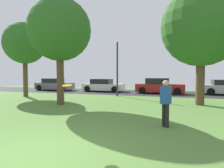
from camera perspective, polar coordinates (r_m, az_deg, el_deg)
The scene contains 11 objects.
ground_plane at distance 4.70m, azimuth -23.93°, elevation -19.83°, with size 44.00×44.00×0.00m, color #547F38.
road_strip at distance 19.52m, azimuth 9.22°, elevation -2.56°, with size 44.00×6.40×0.01m, color #28282B.
oak_tree_right at distance 12.26m, azimuth -15.26°, elevation 15.17°, with size 3.73×3.73×6.35m.
maple_tree_far at distance 12.81m, azimuth 24.98°, elevation 15.13°, with size 4.65×4.65×6.94m.
oak_tree_center at distance 17.57m, azimuth -24.48°, elevation 10.91°, with size 3.38×3.38×6.08m.
person_thrower at distance 6.84m, azimuth 15.64°, elevation -4.97°, with size 0.39×0.37×1.61m.
frisbee_disc at distance 5.41m, azimuth -13.16°, elevation -0.46°, with size 0.28×0.29×0.05m.
parked_car_grey at distance 23.28m, azimuth -16.73°, elevation -0.24°, with size 4.32×1.93×1.38m.
parked_car_white at distance 20.78m, azimuth -2.63°, elevation -0.50°, with size 4.34×2.04×1.35m.
parked_car_red at distance 19.11m, azimuth 13.85°, elevation -0.70°, with size 4.52×1.95×1.47m.
street_lamp_post at distance 16.07m, azimuth 1.59°, elevation 4.37°, with size 0.14×0.14×4.50m, color #2D2D33.
Camera 1 is at (2.93, -3.22, 1.78)m, focal length 30.81 mm.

